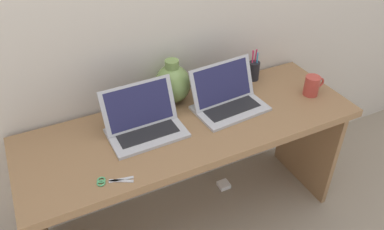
% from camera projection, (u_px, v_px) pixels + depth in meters
% --- Properties ---
extents(ground_plane, '(6.00, 6.00, 0.00)m').
position_uv_depth(ground_plane, '(192.00, 219.00, 2.27)').
color(ground_plane, gray).
extents(back_wall, '(4.40, 0.04, 2.40)m').
position_uv_depth(back_wall, '(161.00, 3.00, 1.79)').
color(back_wall, beige).
rests_on(back_wall, ground).
extents(desk, '(1.65, 0.57, 0.71)m').
position_uv_depth(desk, '(192.00, 146.00, 1.93)').
color(desk, olive).
rests_on(desk, ground).
extents(laptop_left, '(0.35, 0.24, 0.22)m').
position_uv_depth(laptop_left, '(143.00, 120.00, 1.77)').
color(laptop_left, '#B2B2B7').
rests_on(laptop_left, desk).
extents(laptop_right, '(0.37, 0.26, 0.22)m').
position_uv_depth(laptop_right, '(227.00, 97.00, 1.93)').
color(laptop_right, '#B2B2B7').
rests_on(laptop_right, desk).
extents(green_vase, '(0.18, 0.18, 0.23)m').
position_uv_depth(green_vase, '(173.00, 83.00, 1.95)').
color(green_vase, '#75934C').
rests_on(green_vase, desk).
extents(coffee_mug, '(0.12, 0.08, 0.11)m').
position_uv_depth(coffee_mug, '(312.00, 86.00, 2.02)').
color(coffee_mug, '#B23D33').
rests_on(coffee_mug, desk).
extents(pen_cup, '(0.06, 0.06, 0.18)m').
position_uv_depth(pen_cup, '(254.00, 70.00, 2.15)').
color(pen_cup, black).
rests_on(pen_cup, desk).
extents(scissors, '(0.15, 0.08, 0.01)m').
position_uv_depth(scissors, '(108.00, 181.00, 1.54)').
color(scissors, '#B7B7BC').
rests_on(scissors, desk).
extents(power_brick, '(0.07, 0.07, 0.03)m').
position_uv_depth(power_brick, '(224.00, 185.00, 2.47)').
color(power_brick, white).
rests_on(power_brick, ground).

